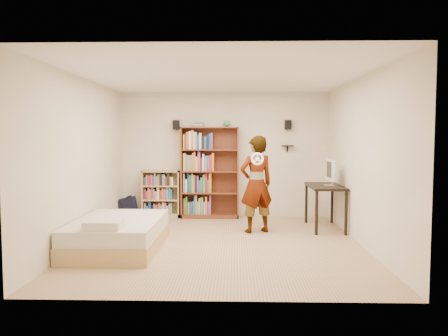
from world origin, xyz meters
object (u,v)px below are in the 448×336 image
(tall_bookshelf, at_px, (210,173))
(person, at_px, (256,184))
(low_bookshelf, at_px, (161,194))
(daybed, at_px, (118,230))
(computer_desk, at_px, (325,207))

(tall_bookshelf, xyz_separation_m, person, (0.93, -1.43, -0.10))
(low_bookshelf, bearing_deg, person, -36.20)
(low_bookshelf, height_order, person, person)
(daybed, height_order, person, person)
(tall_bookshelf, distance_m, person, 1.70)
(low_bookshelf, relative_size, computer_desk, 0.83)
(daybed, bearing_deg, computer_desk, 24.74)
(tall_bookshelf, distance_m, computer_desk, 2.55)
(tall_bookshelf, relative_size, daybed, 0.99)
(low_bookshelf, relative_size, daybed, 0.51)
(tall_bookshelf, relative_size, low_bookshelf, 1.93)
(computer_desk, height_order, daybed, computer_desk)
(computer_desk, relative_size, daybed, 0.61)
(tall_bookshelf, xyz_separation_m, computer_desk, (2.25, -1.07, -0.56))
(person, bearing_deg, tall_bookshelf, -80.87)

